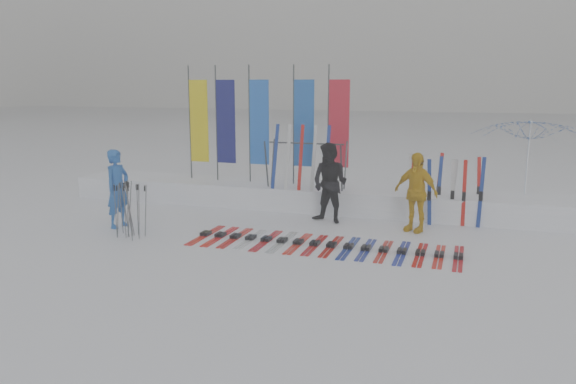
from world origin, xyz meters
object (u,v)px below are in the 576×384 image
(person_yellow, at_px, (416,192))
(ski_row, at_px, (322,244))
(person_black, at_px, (330,183))
(tent_canopy, at_px, (528,168))
(person_blue, at_px, (118,189))
(ski_rack, at_px, (306,159))

(person_yellow, bearing_deg, ski_row, -108.65)
(person_black, bearing_deg, person_yellow, 11.44)
(person_black, xyz_separation_m, person_yellow, (2.03, -0.20, -0.06))
(ski_row, bearing_deg, tent_canopy, 43.60)
(ski_row, bearing_deg, person_blue, 179.31)
(person_black, bearing_deg, person_blue, -139.54)
(person_black, xyz_separation_m, ski_rack, (-0.90, 1.03, 0.43))
(tent_canopy, relative_size, ski_row, 0.51)
(person_black, relative_size, ski_row, 0.35)
(tent_canopy, height_order, ski_rack, tent_canopy)
(person_blue, height_order, person_yellow, person_blue)
(person_blue, distance_m, tent_canopy, 9.88)
(person_blue, distance_m, ski_row, 4.99)
(person_yellow, relative_size, ski_rack, 0.88)
(person_blue, xyz_separation_m, ski_rack, (3.65, 2.99, 0.47))
(person_yellow, height_order, ski_rack, ski_rack)
(person_blue, xyz_separation_m, person_black, (4.55, 1.97, 0.05))
(person_black, distance_m, person_yellow, 2.04)
(person_yellow, distance_m, ski_rack, 3.22)
(person_blue, xyz_separation_m, person_yellow, (6.58, 1.77, -0.01))
(person_black, xyz_separation_m, ski_row, (0.36, -2.03, -0.92))
(person_black, height_order, person_yellow, person_black)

